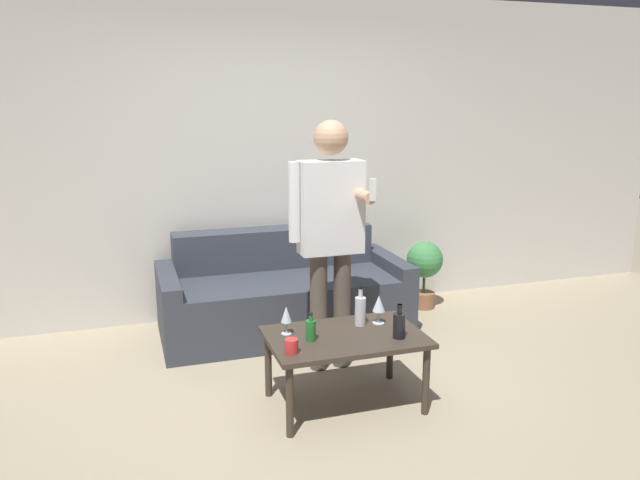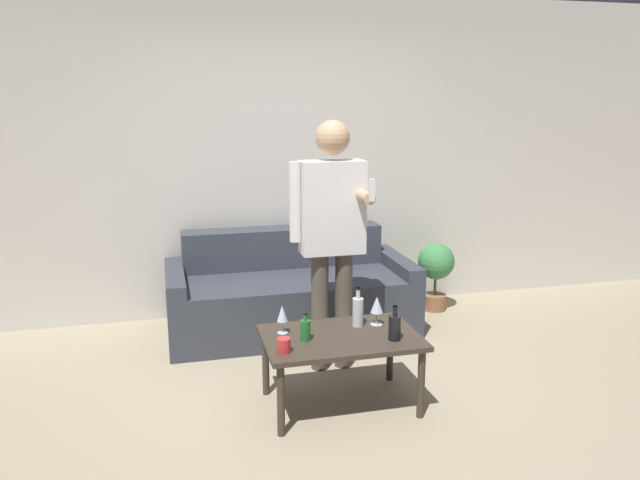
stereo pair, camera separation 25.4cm
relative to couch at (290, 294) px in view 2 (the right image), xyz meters
name	(u,v)px [view 2 (the right image)]	position (x,y,z in m)	size (l,w,h in m)	color
ground_plane	(343,414)	(0.02, -1.48, -0.29)	(16.00, 16.00, 0.00)	tan
wall_back	(279,158)	(0.02, 0.51, 1.06)	(8.00, 0.06, 2.70)	silver
couch	(290,294)	(0.00, 0.00, 0.00)	(1.94, 0.89, 0.79)	#383D47
coffee_table	(341,343)	(0.04, -1.36, 0.11)	(0.94, 0.62, 0.46)	#3D3328
bottle_orange	(305,329)	(-0.19, -1.38, 0.23)	(0.06, 0.06, 0.17)	#23752D
bottle_green	(358,311)	(0.18, -1.23, 0.26)	(0.07, 0.07, 0.25)	silver
bottle_dark	(395,326)	(0.33, -1.50, 0.25)	(0.07, 0.07, 0.21)	black
wine_glass_near	(282,314)	(-0.30, -1.24, 0.28)	(0.07, 0.07, 0.18)	silver
wine_glass_far	(377,305)	(0.30, -1.24, 0.29)	(0.08, 0.08, 0.18)	silver
cup_on_table	(284,345)	(-0.34, -1.53, 0.21)	(0.08, 0.08, 0.08)	red
person_standing_front	(331,226)	(0.13, -0.81, 0.72)	(0.50, 0.44, 1.71)	brown
potted_plant	(436,268)	(1.34, 0.13, 0.10)	(0.32, 0.32, 0.61)	#936042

